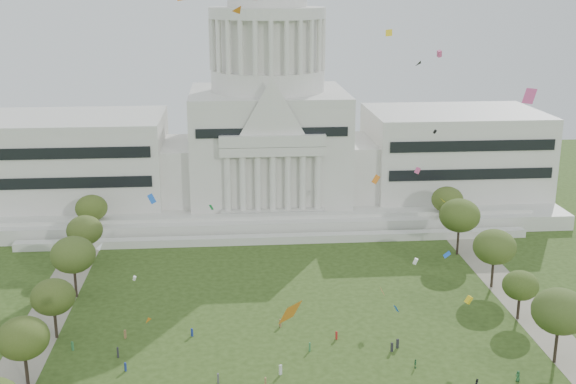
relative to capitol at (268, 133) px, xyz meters
name	(u,v)px	position (x,y,z in m)	size (l,w,h in m)	color
capitol	(268,133)	(0.00, 0.00, 0.00)	(160.00, 64.50, 91.30)	silver
path_left	(30,349)	(-48.00, -83.59, -22.28)	(8.00, 160.00, 0.04)	gray
path_right	(545,328)	(48.00, -83.59, -22.28)	(8.00, 160.00, 0.04)	gray
row_tree_l_2	(23,338)	(-45.04, -96.29, -13.79)	(8.42, 8.42, 11.97)	black
row_tree_r_2	(560,311)	(44.17, -96.15, -12.64)	(9.55, 9.55, 13.58)	black
row_tree_l_3	(53,297)	(-44.09, -79.67, -14.09)	(8.12, 8.12, 11.55)	black
row_tree_r_3	(521,285)	(44.40, -79.10, -15.21)	(7.01, 7.01, 9.98)	black
row_tree_l_4	(73,255)	(-44.08, -61.17, -12.90)	(9.29, 9.29, 13.21)	black
row_tree_r_4	(495,247)	(44.76, -63.55, -13.01)	(9.19, 9.19, 13.06)	black
row_tree_l_5	(85,230)	(-45.22, -42.58, -13.88)	(8.33, 8.33, 11.85)	black
row_tree_r_5	(460,215)	(43.49, -43.40, -12.37)	(9.82, 9.82, 13.96)	black
row_tree_l_6	(91,208)	(-46.87, -24.45, -14.02)	(8.19, 8.19, 11.64)	black
row_tree_r_6	(447,200)	(45.96, -25.46, -13.79)	(8.42, 8.42, 11.97)	black
person_0	(518,376)	(35.38, -101.72, -21.34)	(0.93, 0.61, 1.91)	#33723F
person_2	(477,383)	(27.98, -103.23, -21.44)	(0.83, 0.51, 1.70)	#26262B
person_10	(415,364)	(19.58, -96.08, -21.47)	(0.97, 0.53, 1.65)	#33723F
distant_crowd	(231,380)	(-11.95, -98.93, -21.44)	(63.30, 40.92, 1.93)	#B21E1E
kite_swarm	(309,233)	(-0.21, -107.85, 6.76)	(79.96, 105.36, 59.36)	black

